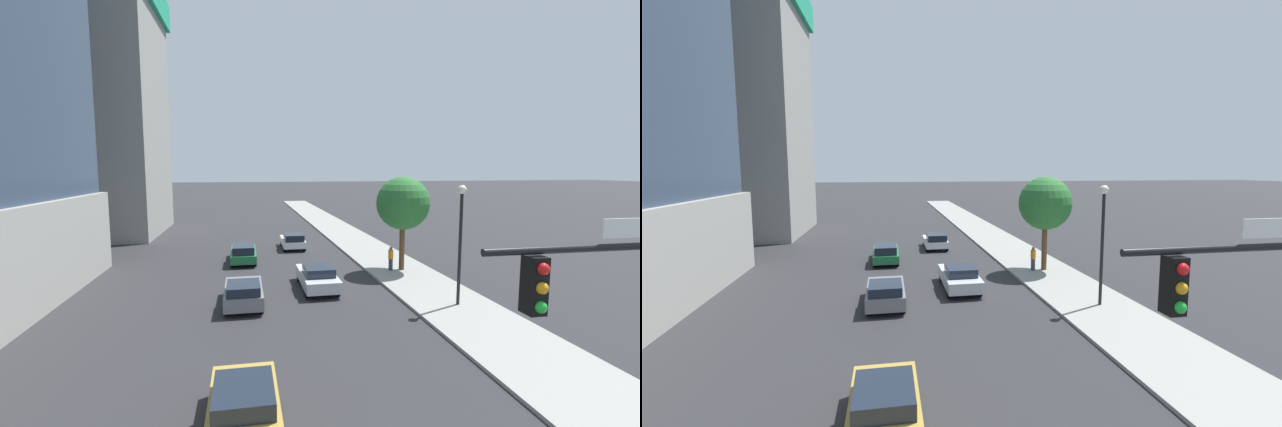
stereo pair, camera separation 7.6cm
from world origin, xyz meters
The scene contains 11 objects.
sidewalk centered at (8.38, 20.00, 0.07)m, with size 4.52×120.00×0.15m, color gray.
construction_building centered at (-18.36, 42.47, 14.51)m, with size 16.11×25.44×35.21m.
traffic_light_pole centered at (5.02, 2.29, 4.26)m, with size 4.60×0.48×6.13m.
street_lamp centered at (8.60, 14.40, 4.09)m, with size 0.44×0.44×6.05m.
street_tree centered at (8.51, 21.67, 4.67)m, with size 3.58×3.58×6.33m.
car_gray centered at (-2.10, 16.65, 0.70)m, with size 1.91×4.10×1.40m.
car_green centered at (-2.10, 26.44, 0.72)m, with size 1.84×4.79×1.43m.
car_gold centered at (-2.10, 6.12, 0.69)m, with size 1.87×4.74×1.40m.
car_silver centered at (2.15, 18.83, 0.72)m, with size 1.95×4.71×1.43m.
car_white centered at (2.15, 30.85, 0.72)m, with size 1.89×4.14×1.41m.
pedestrian_orange_shirt centered at (7.70, 21.60, 0.96)m, with size 0.34×0.34×1.60m.
Camera 1 is at (-2.00, -3.88, 7.06)m, focal length 22.72 mm.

